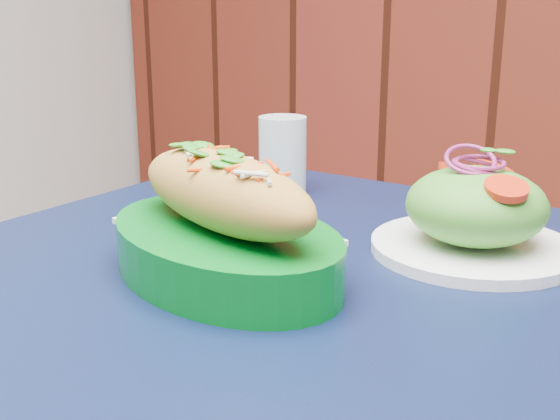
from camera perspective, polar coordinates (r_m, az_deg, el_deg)
The scene contains 4 objects.
cafe_table at distance 0.72m, azimuth 1.23°, elevation -12.05°, with size 0.82×0.82×0.75m.
banh_mi_basket at distance 0.68m, azimuth -4.55°, elevation -1.23°, with size 0.32×0.26×0.13m.
salad_plate at distance 0.77m, azimuth 15.61°, elevation -0.32°, with size 0.22×0.22×0.11m.
water_glass at distance 0.98m, azimuth 0.21°, elevation 4.47°, with size 0.07×0.07×0.11m, color silver.
Camera 1 is at (-0.01, 0.74, 1.01)m, focal length 45.00 mm.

